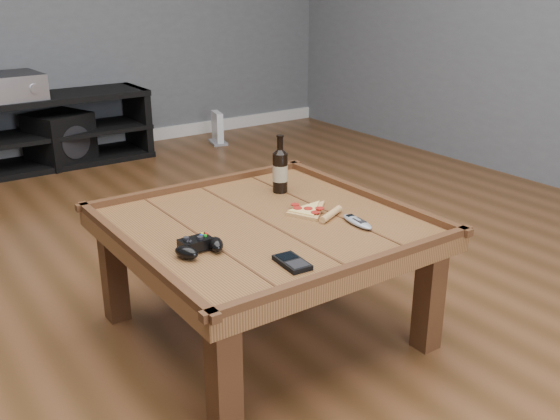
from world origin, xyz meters
TOP-DOWN VIEW (x-y plane):
  - ground at (0.00, 0.00)m, footprint 6.00×6.00m
  - baseboard at (0.00, 2.99)m, footprint 5.00×0.02m
  - coffee_table at (0.00, 0.00)m, footprint 1.03×1.03m
  - media_console at (0.00, 2.75)m, footprint 1.40×0.45m
  - beer_bottle at (0.24, 0.24)m, footprint 0.06×0.06m
  - game_controller at (-0.32, -0.11)m, footprint 0.18×0.12m
  - pizza_slice at (0.19, -0.03)m, footprint 0.24×0.29m
  - smartphone at (-0.13, -0.35)m, footprint 0.08×0.13m
  - remote_control at (0.25, -0.21)m, footprint 0.06×0.16m
  - av_receiver at (-0.26, 2.74)m, footprint 0.50×0.43m
  - subwoofer at (0.07, 2.74)m, footprint 0.47×0.47m
  - game_console at (1.29, 2.61)m, footprint 0.16×0.23m

SIDE VIEW (x-z plane):
  - ground at x=0.00m, z-range 0.00..0.00m
  - baseboard at x=0.00m, z-range 0.00..0.10m
  - game_console at x=1.29m, z-range -0.01..0.25m
  - subwoofer at x=0.07m, z-range 0.00..0.37m
  - media_console at x=0.00m, z-range 0.00..0.50m
  - coffee_table at x=0.00m, z-range 0.15..0.63m
  - smartphone at x=-0.13m, z-range 0.45..0.47m
  - pizza_slice at x=0.19m, z-range 0.45..0.47m
  - remote_control at x=0.25m, z-range 0.45..0.47m
  - game_controller at x=-0.32m, z-range 0.45..0.50m
  - beer_bottle at x=0.24m, z-range 0.43..0.66m
  - av_receiver at x=-0.26m, z-range 0.50..0.67m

